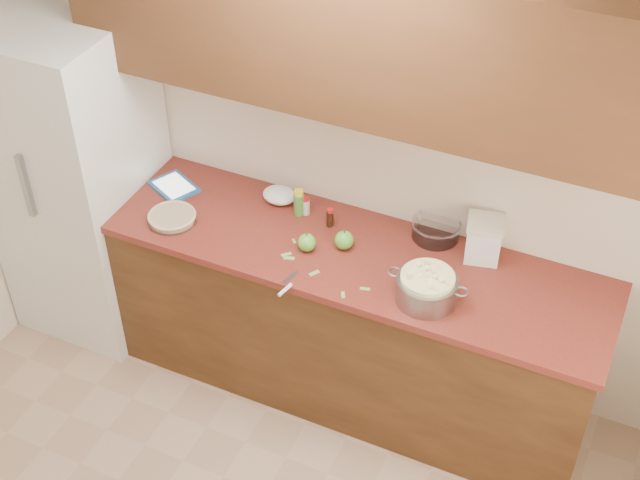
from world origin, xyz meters
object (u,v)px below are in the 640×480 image
at_px(colander, 427,288).
at_px(tablet, 174,187).
at_px(flour_canister, 484,239).
at_px(pie, 172,217).

bearing_deg(colander, tablet, 170.57).
xyz_separation_m(colander, tablet, (-1.44, 0.24, -0.06)).
height_order(colander, flour_canister, flour_canister).
height_order(pie, flour_canister, flour_canister).
height_order(colander, tablet, colander).
xyz_separation_m(flour_canister, tablet, (-1.58, -0.14, -0.10)).
relative_size(pie, tablet, 0.85).
xyz_separation_m(pie, tablet, (-0.13, 0.23, -0.01)).
relative_size(colander, tablet, 1.28).
height_order(pie, colander, colander).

